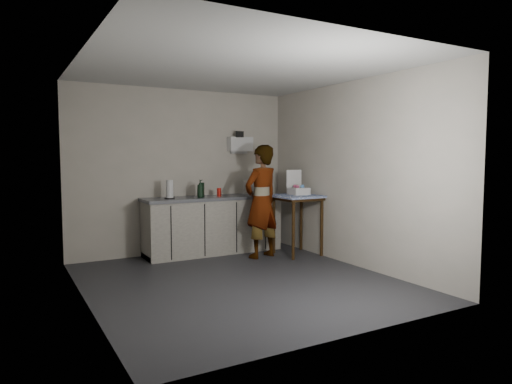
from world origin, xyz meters
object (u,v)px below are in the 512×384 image
side_table (298,203)px  standing_man (261,202)px  soda_can (219,192)px  dark_bottle (202,190)px  bakery_box (298,189)px  kitchen_counter (213,226)px  dish_rack (256,191)px  paper_towel (170,190)px  soap_bottle (200,189)px

side_table → standing_man: 0.60m
soda_can → side_table: bearing=-35.5°
soda_can → dark_bottle: 0.29m
dark_bottle → bakery_box: size_ratio=0.59×
side_table → dark_bottle: 1.51m
soda_can → kitchen_counter: bearing=152.2°
dark_bottle → dish_rack: (0.96, 0.00, -0.06)m
paper_towel → dish_rack: bearing=0.6°
standing_man → dish_rack: 0.69m
dish_rack → standing_man: bearing=-112.0°
side_table → bakery_box: size_ratio=2.44×
soda_can → dish_rack: dish_rack is taller
kitchen_counter → paper_towel: (-0.73, -0.04, 0.62)m
side_table → dish_rack: (-0.34, 0.74, 0.15)m
soap_bottle → soda_can: bearing=8.9°
dish_rack → bakery_box: bakery_box is taller
standing_man → dark_bottle: size_ratio=7.59×
paper_towel → bakery_box: bakery_box is taller
bakery_box → soap_bottle: bearing=158.5°
dish_rack → side_table: bearing=-65.7°
kitchen_counter → standing_man: bearing=-52.3°
soap_bottle → soda_can: size_ratio=2.10×
dark_bottle → side_table: bearing=-29.8°
kitchen_counter → soda_can: (0.08, -0.04, 0.55)m
dark_bottle → dish_rack: size_ratio=0.62×
paper_towel → dish_rack: size_ratio=0.77×
soap_bottle → dish_rack: soap_bottle is taller
dark_bottle → dish_rack: bearing=0.1°
soap_bottle → dark_bottle: soap_bottle is taller
side_table → bakery_box: bakery_box is taller
side_table → soap_bottle: soap_bottle is taller
kitchen_counter → dish_rack: size_ratio=6.18×
soap_bottle → bakery_box: size_ratio=0.71×
dark_bottle → standing_man: bearing=-41.8°
paper_towel → dark_bottle: bearing=1.5°
dish_rack → kitchen_counter: bearing=178.1°
side_table → soap_bottle: (-1.36, 0.67, 0.23)m
kitchen_counter → soap_bottle: soap_bottle is taller
kitchen_counter → soda_can: soda_can is taller
soap_bottle → paper_towel: (-0.47, 0.06, -0.01)m
soda_can → paper_towel: 0.82m
standing_man → dark_bottle: (-0.71, 0.63, 0.16)m
side_table → dark_bottle: size_ratio=4.16×
soap_bottle → dish_rack: 1.03m
kitchen_counter → paper_towel: paper_towel is taller
standing_man → dark_bottle: bearing=-57.0°
dark_bottle → bakery_box: (1.34, -0.69, 0.01)m
kitchen_counter → soap_bottle: (-0.26, -0.10, 0.62)m
standing_man → paper_towel: (-1.24, 0.62, 0.18)m
side_table → bakery_box: bearing=50.6°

